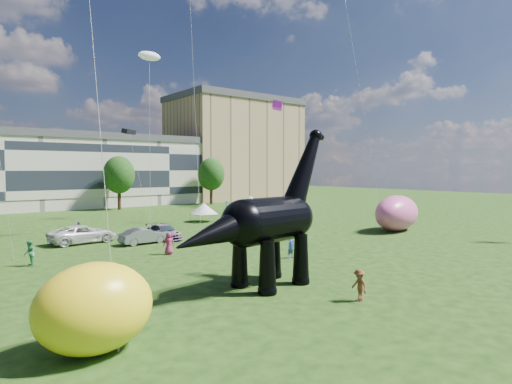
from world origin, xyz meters
TOP-DOWN VIEW (x-y plane):
  - ground at (0.00, 0.00)m, footprint 220.00×220.00m
  - terrace_row at (-8.00, 62.00)m, footprint 78.00×11.00m
  - apartment_block at (40.00, 65.00)m, footprint 28.00×18.00m
  - tree_mid_right at (8.00, 53.00)m, footprint 5.20×5.20m
  - tree_far_right at (26.00, 53.00)m, footprint 5.20×5.20m
  - dinosaur_sculpture at (-2.68, 1.62)m, footprint 11.78×3.79m
  - car_grey at (-2.31, 19.24)m, footprint 4.36×1.72m
  - car_white at (-6.49, 23.03)m, footprint 6.11×3.25m
  - car_dark at (0.30, 20.51)m, footprint 2.05×4.75m
  - gazebo_near at (10.45, 30.03)m, footprint 3.52×3.52m
  - gazebo_far at (19.36, 31.86)m, footprint 5.32×5.32m
  - inflatable_pink at (22.83, 10.06)m, footprint 8.45×5.60m
  - inflatable_yellow at (-13.07, -1.33)m, footprint 4.33×3.35m
  - visitors at (-2.67, 15.83)m, footprint 49.37×41.94m
  - kites at (-7.86, 21.22)m, footprint 65.65×48.86m

SIDE VIEW (x-z plane):
  - ground at x=0.00m, z-range 0.00..0.00m
  - car_dark at x=0.30m, z-range 0.00..1.36m
  - car_grey at x=-2.31m, z-range 0.00..1.41m
  - car_white at x=-6.49m, z-range 0.00..1.63m
  - visitors at x=-2.67m, z-range -0.07..1.82m
  - inflatable_yellow at x=-13.07m, z-range 0.00..3.30m
  - gazebo_near at x=10.45m, z-range 0.49..2.89m
  - inflatable_pink at x=22.83m, z-range 0.00..3.88m
  - gazebo_far at x=19.36m, z-range 0.59..3.50m
  - dinosaur_sculpture at x=-2.68m, z-range -1.17..8.41m
  - terrace_row at x=-8.00m, z-range 0.00..12.00m
  - tree_mid_right at x=8.00m, z-range 1.57..11.01m
  - tree_far_right at x=26.00m, z-range 1.57..11.01m
  - apartment_block at x=40.00m, z-range 0.00..22.00m
  - kites at x=-7.86m, z-range -0.10..25.07m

